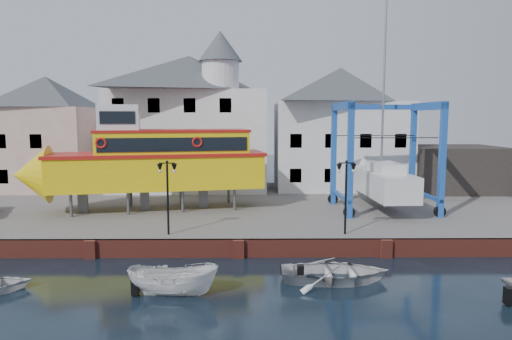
{
  "coord_description": "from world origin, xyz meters",
  "views": [
    {
      "loc": [
        0.73,
        -24.03,
        7.54
      ],
      "look_at": [
        1.0,
        7.0,
        4.0
      ],
      "focal_mm": 32.0,
      "sensor_mm": 36.0,
      "label": 1
    }
  ],
  "objects": [
    {
      "name": "building_white_main",
      "position": [
        -4.87,
        18.39,
        7.34
      ],
      "size": [
        14.0,
        8.3,
        14.0
      ],
      "color": "white",
      "rests_on": "hardstanding"
    },
    {
      "name": "motorboat_b",
      "position": [
        4.58,
        -3.54,
        0.0
      ],
      "size": [
        5.11,
        3.69,
        1.05
      ],
      "primitive_type": "imported",
      "rotation": [
        0.0,
        0.0,
        1.55
      ],
      "color": "silver",
      "rests_on": "ground"
    },
    {
      "name": "quay_wall",
      "position": [
        -0.0,
        0.1,
        0.5
      ],
      "size": [
        44.0,
        0.47,
        1.0
      ],
      "color": "maroon",
      "rests_on": "ground"
    },
    {
      "name": "lamp_post_right",
      "position": [
        6.0,
        1.2,
        4.17
      ],
      "size": [
        1.12,
        0.32,
        4.2
      ],
      "color": "black",
      "rests_on": "hardstanding"
    },
    {
      "name": "hardstanding",
      "position": [
        0.0,
        11.0,
        0.5
      ],
      "size": [
        44.0,
        22.0,
        1.0
      ],
      "primitive_type": "cube",
      "color": "#5E5854",
      "rests_on": "ground"
    },
    {
      "name": "lamp_post_left",
      "position": [
        -4.0,
        1.2,
        4.17
      ],
      "size": [
        1.12,
        0.32,
        4.2
      ],
      "color": "black",
      "rests_on": "hardstanding"
    },
    {
      "name": "shed_dark",
      "position": [
        19.0,
        17.0,
        3.0
      ],
      "size": [
        8.0,
        7.0,
        4.0
      ],
      "primitive_type": "cube",
      "color": "#272423",
      "rests_on": "hardstanding"
    },
    {
      "name": "building_white_right",
      "position": [
        9.0,
        19.0,
        6.6
      ],
      "size": [
        12.0,
        8.0,
        11.2
      ],
      "color": "white",
      "rests_on": "hardstanding"
    },
    {
      "name": "motorboat_a",
      "position": [
        -2.66,
        -5.24,
        0.0
      ],
      "size": [
        4.04,
        1.77,
        1.52
      ],
      "primitive_type": "imported",
      "rotation": [
        0.0,
        0.0,
        1.5
      ],
      "color": "silver",
      "rests_on": "ground"
    },
    {
      "name": "travel_lift",
      "position": [
        10.02,
        8.84,
        3.44
      ],
      "size": [
        7.04,
        9.79,
        14.67
      ],
      "rotation": [
        0.0,
        0.0,
        0.04
      ],
      "color": "#1B48A2",
      "rests_on": "hardstanding"
    },
    {
      "name": "tour_boat",
      "position": [
        -6.92,
        8.2,
        4.51
      ],
      "size": [
        17.57,
        7.32,
        7.45
      ],
      "rotation": [
        0.0,
        0.0,
        0.2
      ],
      "color": "#59595E",
      "rests_on": "hardstanding"
    },
    {
      "name": "building_pink",
      "position": [
        -18.0,
        18.0,
        6.15
      ],
      "size": [
        8.0,
        7.0,
        10.3
      ],
      "color": "tan",
      "rests_on": "hardstanding"
    },
    {
      "name": "ground",
      "position": [
        0.0,
        0.0,
        0.0
      ],
      "size": [
        140.0,
        140.0,
        0.0
      ],
      "primitive_type": "plane",
      "color": "black",
      "rests_on": "ground"
    }
  ]
}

